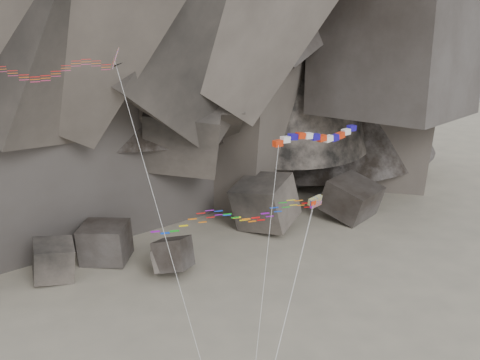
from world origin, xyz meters
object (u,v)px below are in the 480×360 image
object	(u,v)px
banner_kite	(317,138)
parafoil_kite	(231,215)
delta_kite	(46,69)
pennant_kite	(299,262)

from	to	relation	value
banner_kite	parafoil_kite	world-z (taller)	banner_kite
banner_kite	parafoil_kite	bearing A→B (deg)	172.06
banner_kite	delta_kite	bearing A→B (deg)	170.92
delta_kite	parafoil_kite	distance (m)	18.04
banner_kite	parafoil_kite	distance (m)	9.87
delta_kite	banner_kite	world-z (taller)	delta_kite
banner_kite	pennant_kite	distance (m)	10.79
parafoil_kite	pennant_kite	bearing A→B (deg)	-65.42
parafoil_kite	pennant_kite	distance (m)	6.56
delta_kite	banner_kite	xyz separation A→B (m)	(21.24, 3.18, -6.93)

